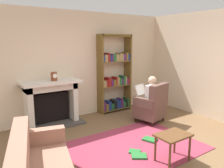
% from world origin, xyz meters
% --- Properties ---
extents(ground, '(14.00, 14.00, 0.00)m').
position_xyz_m(ground, '(0.00, 0.00, 0.00)').
color(ground, brown).
extents(back_wall, '(5.60, 0.10, 2.70)m').
position_xyz_m(back_wall, '(0.00, 2.55, 1.35)').
color(back_wall, beige).
rests_on(back_wall, ground).
extents(side_wall_right, '(0.10, 5.20, 2.70)m').
position_xyz_m(side_wall_right, '(2.65, 1.25, 1.35)').
color(side_wall_right, beige).
rests_on(side_wall_right, ground).
extents(area_rug, '(2.40, 1.80, 0.01)m').
position_xyz_m(area_rug, '(0.00, 0.30, 0.01)').
color(area_rug, '#953147').
rests_on(area_rug, ground).
extents(fireplace, '(1.37, 0.64, 1.06)m').
position_xyz_m(fireplace, '(-0.88, 2.30, 0.57)').
color(fireplace, '#4C4742').
rests_on(fireplace, ground).
extents(mantel_clock, '(0.14, 0.14, 0.20)m').
position_xyz_m(mantel_clock, '(-0.82, 2.20, 1.16)').
color(mantel_clock, brown).
rests_on(mantel_clock, fireplace).
extents(bookshelf, '(0.97, 0.32, 2.14)m').
position_xyz_m(bookshelf, '(0.96, 2.33, 0.99)').
color(bookshelf, brown).
rests_on(bookshelf, ground).
extents(armchair_reading, '(0.78, 0.76, 0.97)m').
position_xyz_m(armchair_reading, '(1.18, 1.06, 0.42)').
color(armchair_reading, '#331E14').
rests_on(armchair_reading, ground).
extents(seated_reader, '(0.45, 0.58, 1.14)m').
position_xyz_m(seated_reader, '(1.15, 1.18, 0.62)').
color(seated_reader, white).
rests_on(seated_reader, ground).
extents(side_table, '(0.56, 0.39, 0.47)m').
position_xyz_m(side_table, '(0.19, -0.44, 0.40)').
color(side_table, brown).
rests_on(side_table, ground).
extents(scattered_books, '(0.90, 0.67, 0.04)m').
position_xyz_m(scattered_books, '(0.09, 0.15, 0.03)').
color(scattered_books, '#267233').
rests_on(scattered_books, area_rug).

